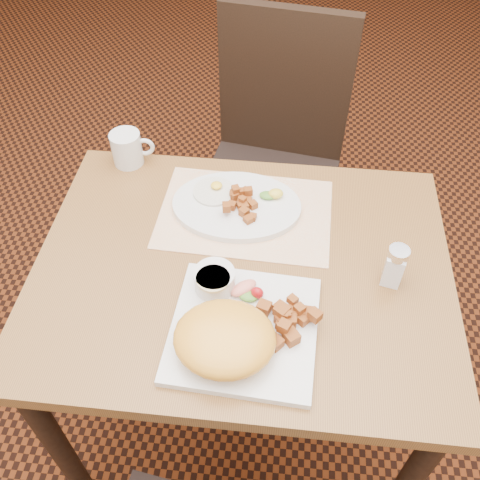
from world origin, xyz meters
name	(u,v)px	position (x,y,z in m)	size (l,w,h in m)	color
ground	(242,413)	(0.00, 0.00, 0.00)	(8.00, 8.00, 0.00)	black
table	(242,295)	(0.00, 0.00, 0.64)	(0.90, 0.70, 0.75)	brown
chair_far	(274,152)	(0.04, 0.66, 0.54)	(0.48, 0.49, 0.97)	black
placemat	(245,214)	(-0.01, 0.16, 0.75)	(0.40, 0.28, 0.00)	white
plate_square	(244,329)	(0.02, -0.17, 0.76)	(0.28, 0.28, 0.02)	silver
plate_oval	(237,206)	(-0.03, 0.17, 0.76)	(0.30, 0.23, 0.02)	silver
hollandaise_mound	(224,339)	(-0.01, -0.22, 0.80)	(0.19, 0.17, 0.07)	yellow
ramekin	(214,280)	(-0.05, -0.08, 0.79)	(0.08, 0.09, 0.05)	silver
garnish_sq	(248,291)	(0.02, -0.09, 0.78)	(0.08, 0.07, 0.03)	#387223
fried_egg	(214,191)	(-0.09, 0.20, 0.77)	(0.10, 0.10, 0.02)	white
garnish_ov	(273,194)	(0.05, 0.20, 0.78)	(0.06, 0.04, 0.02)	#387223
salt_shaker	(395,265)	(0.31, -0.01, 0.80)	(0.05, 0.05, 0.10)	white
coffee_mug	(128,148)	(-0.33, 0.31, 0.79)	(0.11, 0.08, 0.09)	silver
home_fries_sq	(287,320)	(0.10, -0.15, 0.78)	(0.13, 0.12, 0.04)	#A04F19
home_fries_ov	(241,202)	(-0.02, 0.16, 0.78)	(0.08, 0.10, 0.03)	#A04F19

